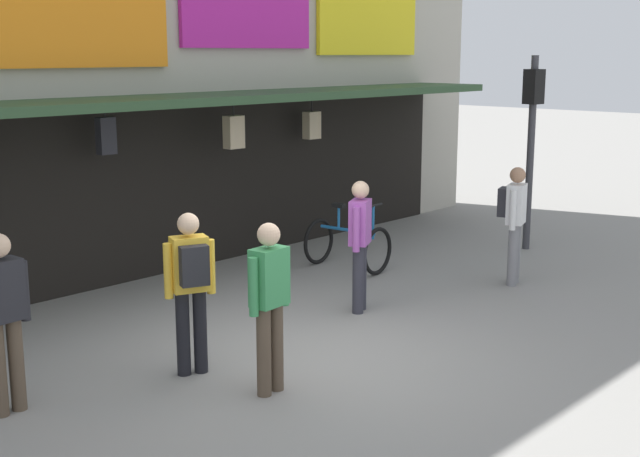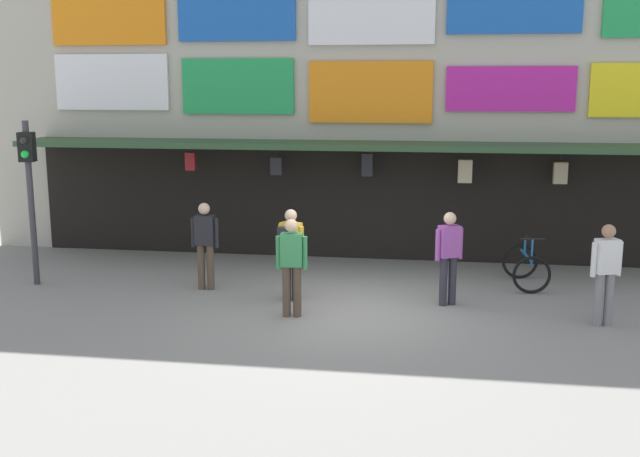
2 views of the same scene
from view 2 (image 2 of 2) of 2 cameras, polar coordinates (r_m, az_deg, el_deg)
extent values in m
plane|color=gray|center=(12.95, 2.22, -6.34)|extent=(80.00, 80.00, 0.00)
cube|color=#B2AD9E|center=(16.94, 4.10, 11.47)|extent=(18.00, 1.20, 8.00)
cube|color=#2D4C2D|center=(15.70, 3.65, 6.39)|extent=(15.30, 1.40, 0.12)
cube|color=orange|center=(17.85, -16.02, 15.50)|extent=(2.67, 0.08, 1.29)
cube|color=blue|center=(16.86, -6.48, 15.99)|extent=(2.63, 0.08, 1.08)
cube|color=white|center=(16.36, 3.98, 16.38)|extent=(2.70, 0.08, 1.39)
cube|color=blue|center=(16.38, 14.75, 16.03)|extent=(2.74, 0.08, 0.97)
cube|color=white|center=(17.79, -15.77, 10.81)|extent=(2.68, 0.08, 1.25)
cube|color=green|center=(16.80, -6.36, 10.84)|extent=(2.53, 0.08, 1.21)
cube|color=orange|center=(16.29, 3.90, 10.44)|extent=(2.68, 0.08, 1.32)
cube|color=#B71E93|center=(16.31, 14.47, 10.38)|extent=(2.67, 0.08, 0.93)
cylinder|color=black|center=(16.52, -9.98, 6.03)|extent=(0.02, 0.02, 0.14)
cube|color=maroon|center=(16.55, -9.95, 5.11)|extent=(0.22, 0.13, 0.39)
cylinder|color=black|center=(16.02, -3.38, 5.89)|extent=(0.02, 0.02, 0.22)
cube|color=#232328|center=(16.05, -3.37, 4.83)|extent=(0.25, 0.15, 0.38)
cylinder|color=black|center=(15.93, 3.68, 6.02)|extent=(0.02, 0.02, 0.13)
cube|color=#232328|center=(15.96, 3.67, 4.92)|extent=(0.24, 0.14, 0.48)
cylinder|color=black|center=(15.70, 11.17, 5.61)|extent=(0.02, 0.02, 0.21)
cube|color=tan|center=(15.73, 11.12, 4.36)|extent=(0.29, 0.17, 0.48)
cylinder|color=black|center=(16.16, 18.11, 5.34)|extent=(0.02, 0.02, 0.26)
cube|color=tan|center=(16.20, 18.04, 4.10)|extent=(0.28, 0.17, 0.45)
cube|color=black|center=(16.53, 3.80, 1.92)|extent=(15.30, 0.04, 2.50)
cylinder|color=#38383D|center=(15.33, -21.38, 1.77)|extent=(0.12, 0.12, 3.20)
cube|color=black|center=(15.20, -21.67, 5.87)|extent=(0.32, 0.29, 0.56)
sphere|color=black|center=(15.07, -21.87, 6.31)|extent=(0.15, 0.15, 0.15)
sphere|color=#19DB3D|center=(15.09, -21.80, 5.33)|extent=(0.15, 0.15, 0.15)
torus|color=black|center=(14.43, 16.01, -3.47)|extent=(0.72, 0.12, 0.72)
torus|color=black|center=(15.47, 15.16, -2.45)|extent=(0.72, 0.12, 0.72)
cylinder|color=#1E66A8|center=(14.89, 15.62, -2.01)|extent=(0.13, 0.99, 0.05)
cylinder|color=#1E66A8|center=(15.01, 15.53, -1.23)|extent=(0.04, 0.04, 0.35)
cube|color=black|center=(14.97, 15.57, -0.52)|extent=(0.12, 0.21, 0.06)
cylinder|color=#1E66A8|center=(14.41, 16.03, -1.77)|extent=(0.04, 0.04, 0.50)
cylinder|color=black|center=(14.36, 16.08, -0.79)|extent=(0.44, 0.07, 0.04)
cylinder|color=black|center=(13.50, -2.54, -3.68)|extent=(0.14, 0.14, 0.88)
cylinder|color=black|center=(13.40, -1.90, -3.78)|extent=(0.14, 0.14, 0.88)
cube|color=gold|center=(13.28, -2.25, -0.73)|extent=(0.42, 0.34, 0.56)
sphere|color=beige|center=(13.20, -2.26, 1.02)|extent=(0.22, 0.22, 0.22)
cylinder|color=gold|center=(13.41, -3.03, -0.83)|extent=(0.09, 0.09, 0.56)
cylinder|color=gold|center=(13.17, -1.45, -1.04)|extent=(0.09, 0.09, 0.56)
cube|color=#232328|center=(13.15, -2.63, -0.76)|extent=(0.32, 0.26, 0.40)
cylinder|color=#2D2D38|center=(13.30, 9.49, -4.05)|extent=(0.14, 0.14, 0.88)
cylinder|color=#2D2D38|center=(13.38, 10.17, -3.97)|extent=(0.14, 0.14, 0.88)
cube|color=#9E4CA8|center=(13.17, 9.94, -0.98)|extent=(0.42, 0.36, 0.56)
sphere|color=beige|center=(13.10, 9.99, 0.77)|extent=(0.22, 0.22, 0.22)
cylinder|color=#9E4CA8|center=(13.08, 9.08, -1.27)|extent=(0.09, 0.09, 0.56)
cylinder|color=#9E4CA8|center=(13.29, 10.76, -1.13)|extent=(0.09, 0.09, 0.56)
cylinder|color=brown|center=(12.52, -2.60, -4.86)|extent=(0.14, 0.14, 0.88)
cylinder|color=brown|center=(12.50, -1.77, -4.87)|extent=(0.14, 0.14, 0.88)
cube|color=#388E51|center=(12.33, -2.21, -1.65)|extent=(0.38, 0.25, 0.56)
sphere|color=beige|center=(12.25, -2.22, 0.22)|extent=(0.22, 0.22, 0.22)
cylinder|color=#388E51|center=(12.37, -3.22, -1.86)|extent=(0.09, 0.09, 0.56)
cylinder|color=#388E51|center=(12.32, -1.19, -1.89)|extent=(0.09, 0.09, 0.56)
cylinder|color=brown|center=(14.28, -8.45, -2.96)|extent=(0.14, 0.14, 0.88)
cylinder|color=brown|center=(14.33, -9.15, -2.94)|extent=(0.14, 0.14, 0.88)
cube|color=#232328|center=(14.15, -8.88, -0.12)|extent=(0.37, 0.24, 0.56)
sphere|color=beige|center=(14.08, -8.93, 1.52)|extent=(0.22, 0.22, 0.22)
cylinder|color=#232328|center=(14.10, -8.01, -0.34)|extent=(0.09, 0.09, 0.56)
cylinder|color=#232328|center=(14.22, -9.73, -0.30)|extent=(0.09, 0.09, 0.56)
cylinder|color=gray|center=(12.95, 21.37, -5.09)|extent=(0.14, 0.14, 0.88)
cylinder|color=gray|center=(12.86, 20.68, -5.15)|extent=(0.14, 0.14, 0.88)
cube|color=white|center=(12.73, 21.25, -2.01)|extent=(0.41, 0.32, 0.56)
sphere|color=#A87A5B|center=(12.65, 21.38, -0.20)|extent=(0.22, 0.22, 0.22)
cylinder|color=white|center=(12.85, 22.08, -2.17)|extent=(0.09, 0.09, 0.56)
cylinder|color=white|center=(12.63, 20.37, -2.28)|extent=(0.09, 0.09, 0.56)
cube|color=#232328|center=(12.86, 20.89, -1.76)|extent=(0.32, 0.24, 0.40)
camera|label=1|loc=(9.88, -42.31, 4.47)|focal=47.62mm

